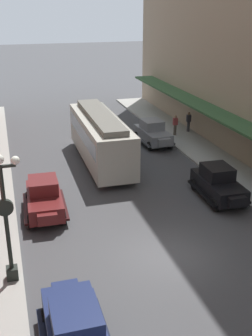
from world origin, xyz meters
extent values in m
plane|color=#424244|center=(0.00, 0.00, 0.00)|extent=(200.00, 200.00, 0.00)
cube|color=#591919|center=(-4.54, 5.40, 0.74)|extent=(1.86, 3.97, 0.80)
cube|color=#591919|center=(-4.53, 5.65, 1.49)|extent=(1.51, 1.76, 0.70)
cube|color=#8C9EA8|center=(-4.53, 5.65, 1.49)|extent=(1.44, 1.72, 0.42)
cube|color=#591919|center=(-4.63, 3.28, 0.79)|extent=(0.95, 0.40, 0.52)
cube|color=black|center=(-3.59, 5.36, 0.42)|extent=(0.39, 3.52, 0.12)
cube|color=black|center=(-5.49, 5.44, 0.42)|extent=(0.39, 3.52, 0.12)
cylinder|color=black|center=(-3.79, 4.01, 0.34)|extent=(0.25, 0.69, 0.68)
cylinder|color=black|center=(-5.41, 4.07, 0.34)|extent=(0.25, 0.69, 0.68)
cylinder|color=black|center=(-3.68, 6.73, 0.34)|extent=(0.25, 0.69, 0.68)
cylinder|color=black|center=(-5.29, 6.80, 0.34)|extent=(0.25, 0.69, 0.68)
cube|color=slate|center=(4.70, 14.56, 0.74)|extent=(1.87, 3.97, 0.80)
cube|color=slate|center=(4.69, 14.81, 1.49)|extent=(1.52, 1.76, 0.70)
cube|color=#8C9EA8|center=(4.69, 14.81, 1.49)|extent=(1.44, 1.73, 0.42)
cube|color=slate|center=(4.79, 12.44, 0.79)|extent=(0.95, 0.40, 0.52)
cube|color=#393A3D|center=(5.65, 14.61, 0.42)|extent=(0.40, 3.52, 0.12)
cube|color=#393A3D|center=(3.75, 14.52, 0.42)|extent=(0.40, 3.52, 0.12)
cylinder|color=black|center=(5.57, 13.24, 0.34)|extent=(0.25, 0.69, 0.68)
cylinder|color=black|center=(3.95, 13.16, 0.34)|extent=(0.25, 0.69, 0.68)
cylinder|color=black|center=(5.44, 15.96, 0.34)|extent=(0.25, 0.69, 0.68)
cylinder|color=black|center=(3.83, 15.89, 0.34)|extent=(0.25, 0.69, 0.68)
cube|color=#19234C|center=(-4.65, -4.21, 0.74)|extent=(1.73, 3.91, 0.80)
cube|color=#19234C|center=(-4.66, -4.46, 1.49)|extent=(1.45, 1.71, 0.70)
cube|color=#8C9EA8|center=(-4.66, -4.46, 1.49)|extent=(1.38, 1.67, 0.42)
cube|color=#19234C|center=(-4.64, -2.08, 0.79)|extent=(0.94, 0.37, 0.52)
cube|color=black|center=(-3.70, -4.22, 0.42)|extent=(0.26, 3.51, 0.12)
cylinder|color=black|center=(-5.45, -2.84, 0.34)|extent=(0.22, 0.68, 0.68)
cylinder|color=black|center=(-3.84, -2.85, 0.34)|extent=(0.22, 0.68, 0.68)
cube|color=black|center=(4.88, 4.50, 0.74)|extent=(1.83, 3.96, 0.80)
cube|color=black|center=(4.89, 4.75, 1.49)|extent=(1.50, 1.75, 0.70)
cube|color=#8C9EA8|center=(4.89, 4.75, 1.49)|extent=(1.42, 1.71, 0.42)
cube|color=black|center=(4.81, 2.37, 0.79)|extent=(0.95, 0.39, 0.52)
cube|color=black|center=(5.83, 4.47, 0.42)|extent=(0.36, 3.52, 0.12)
cube|color=black|center=(3.93, 4.53, 0.42)|extent=(0.36, 3.52, 0.12)
cylinder|color=black|center=(5.64, 3.11, 0.34)|extent=(0.24, 0.69, 0.68)
cylinder|color=black|center=(4.03, 3.17, 0.34)|extent=(0.24, 0.69, 0.68)
cylinder|color=black|center=(5.73, 5.84, 0.34)|extent=(0.24, 0.69, 0.68)
cylinder|color=black|center=(4.12, 5.89, 0.34)|extent=(0.24, 0.69, 0.68)
cube|color=#ADA899|center=(-0.07, 11.71, 1.75)|extent=(2.60, 9.62, 2.70)
cube|color=#5F5C54|center=(-0.07, 11.71, 3.28)|extent=(1.59, 8.65, 0.36)
cube|color=#8C9EA8|center=(-0.07, 11.71, 2.22)|extent=(2.61, 8.86, 0.95)
cube|color=black|center=(-0.04, 14.59, 0.20)|extent=(2.01, 1.22, 0.40)
cube|color=black|center=(-0.10, 8.83, 0.20)|extent=(2.01, 1.22, 0.40)
cube|color=black|center=(-6.40, 0.02, 0.40)|extent=(0.44, 0.44, 0.50)
cylinder|color=black|center=(-6.40, 0.02, 2.75)|extent=(0.16, 0.16, 4.20)
cube|color=black|center=(-6.40, 0.02, 4.85)|extent=(1.10, 0.10, 0.10)
sphere|color=white|center=(-5.85, 0.02, 5.03)|extent=(0.32, 0.32, 0.32)
cylinder|color=black|center=(-6.40, 0.02, 3.25)|extent=(0.64, 0.18, 0.64)
cylinder|color=silver|center=(-6.40, 0.12, 3.25)|extent=(0.56, 0.02, 0.56)
cylinder|color=#B21E19|center=(6.35, 7.09, 0.50)|extent=(0.24, 0.24, 0.70)
sphere|color=#B21E19|center=(6.35, 7.09, 0.87)|extent=(0.20, 0.20, 0.20)
cylinder|color=#4C4238|center=(7.04, 15.82, 0.57)|extent=(0.24, 0.24, 0.85)
cube|color=maroon|center=(7.04, 15.82, 1.28)|extent=(0.36, 0.22, 0.56)
sphere|color=brown|center=(7.04, 15.82, 1.68)|extent=(0.22, 0.22, 0.22)
cylinder|color=#2D2D33|center=(8.50, 16.44, 0.57)|extent=(0.24, 0.24, 0.85)
cube|color=#26262D|center=(8.50, 16.44, 1.28)|extent=(0.36, 0.22, 0.56)
sphere|color=brown|center=(8.50, 16.44, 1.68)|extent=(0.22, 0.22, 0.22)
camera|label=1|loc=(-6.05, -14.39, 10.25)|focal=44.99mm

